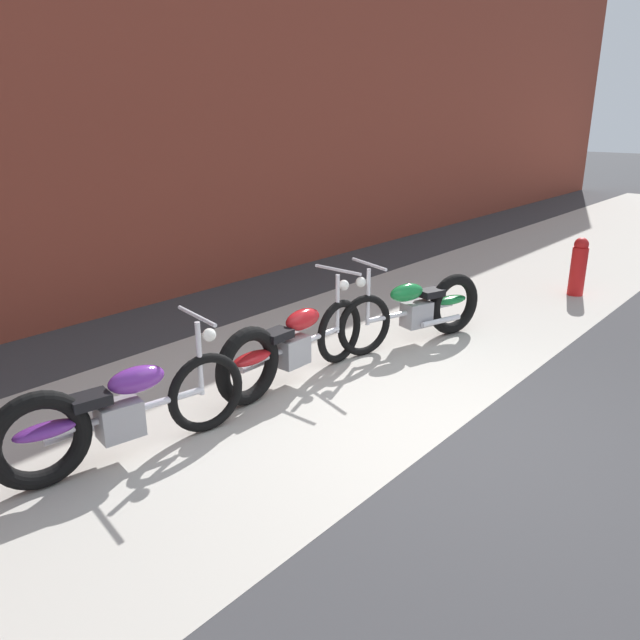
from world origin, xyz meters
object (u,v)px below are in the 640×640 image
(motorcycle_purple, at_px, (109,415))
(fire_hydrant, at_px, (578,266))
(motorcycle_red, at_px, (286,347))
(motorcycle_green, at_px, (422,308))

(motorcycle_purple, bearing_deg, fire_hydrant, 1.75)
(motorcycle_purple, distance_m, motorcycle_red, 1.85)
(motorcycle_red, bearing_deg, fire_hydrant, -11.35)
(motorcycle_green, xyz_separation_m, fire_hydrant, (3.09, -0.70, 0.03))
(motorcycle_purple, bearing_deg, motorcycle_red, 9.25)
(motorcycle_purple, bearing_deg, motorcycle_green, 4.93)
(motorcycle_purple, height_order, fire_hydrant, motorcycle_purple)
(motorcycle_green, relative_size, fire_hydrant, 2.31)
(motorcycle_purple, height_order, motorcycle_red, same)
(motorcycle_purple, xyz_separation_m, motorcycle_red, (1.85, -0.05, 0.00))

